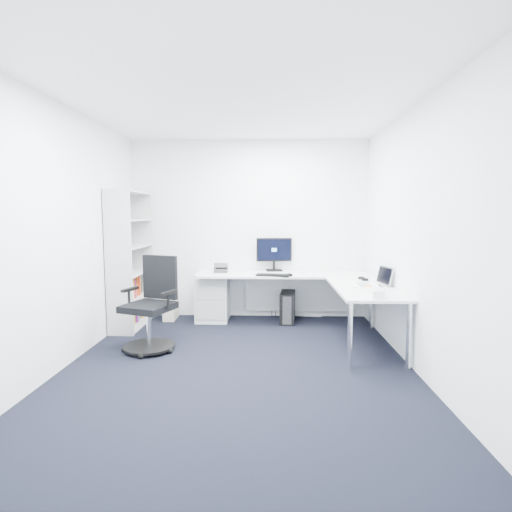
{
  "coord_description": "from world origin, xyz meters",
  "views": [
    {
      "loc": [
        0.32,
        -4.03,
        1.58
      ],
      "look_at": [
        0.15,
        1.05,
        1.05
      ],
      "focal_mm": 28.0,
      "sensor_mm": 36.0,
      "label": 1
    }
  ],
  "objects_px": {
    "laptop": "(369,276)",
    "bookshelf": "(130,260)",
    "l_desk": "(286,303)",
    "task_chair": "(148,304)",
    "monitor": "(274,254)"
  },
  "relations": [
    {
      "from": "laptop",
      "to": "bookshelf",
      "type": "bearing_deg",
      "value": 155.78
    },
    {
      "from": "l_desk",
      "to": "laptop",
      "type": "bearing_deg",
      "value": -33.5
    },
    {
      "from": "l_desk",
      "to": "laptop",
      "type": "xyz_separation_m",
      "value": [
        0.97,
        -0.64,
        0.48
      ]
    },
    {
      "from": "l_desk",
      "to": "bookshelf",
      "type": "bearing_deg",
      "value": 178.68
    },
    {
      "from": "bookshelf",
      "to": "task_chair",
      "type": "xyz_separation_m",
      "value": [
        0.55,
        -1.0,
        -0.41
      ]
    },
    {
      "from": "task_chair",
      "to": "monitor",
      "type": "relative_size",
      "value": 2.03
    },
    {
      "from": "monitor",
      "to": "laptop",
      "type": "xyz_separation_m",
      "value": [
        1.13,
        -1.24,
        -0.14
      ]
    },
    {
      "from": "task_chair",
      "to": "laptop",
      "type": "height_order",
      "value": "task_chair"
    },
    {
      "from": "task_chair",
      "to": "bookshelf",
      "type": "bearing_deg",
      "value": 138.78
    },
    {
      "from": "bookshelf",
      "to": "monitor",
      "type": "bearing_deg",
      "value": 15.24
    },
    {
      "from": "bookshelf",
      "to": "task_chair",
      "type": "height_order",
      "value": "bookshelf"
    },
    {
      "from": "task_chair",
      "to": "laptop",
      "type": "xyz_separation_m",
      "value": [
        2.6,
        0.31,
        0.3
      ]
    },
    {
      "from": "bookshelf",
      "to": "task_chair",
      "type": "relative_size",
      "value": 1.74
    },
    {
      "from": "monitor",
      "to": "laptop",
      "type": "relative_size",
      "value": 1.59
    },
    {
      "from": "bookshelf",
      "to": "monitor",
      "type": "xyz_separation_m",
      "value": [
        2.02,
        0.55,
        0.03
      ]
    }
  ]
}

